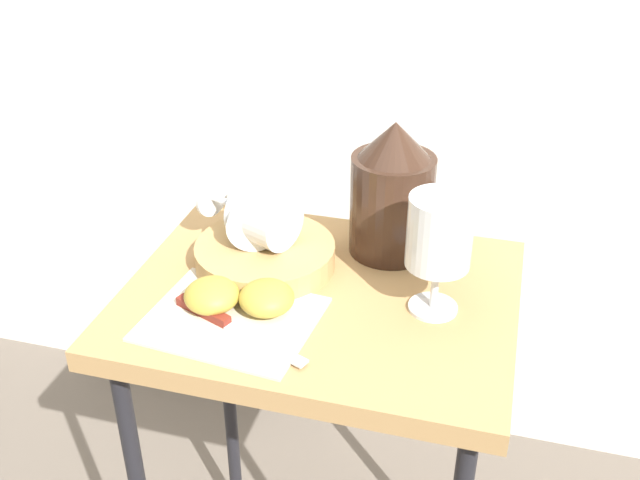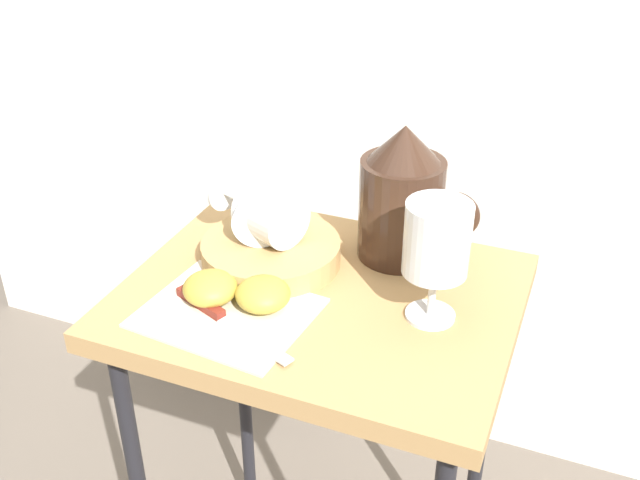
% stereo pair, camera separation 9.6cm
% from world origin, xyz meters
% --- Properties ---
extents(table, '(0.52, 0.41, 0.70)m').
position_xyz_m(table, '(0.00, 0.00, 0.62)').
color(table, '#AD8451').
rests_on(table, ground_plane).
extents(linen_napkin, '(0.22, 0.19, 0.00)m').
position_xyz_m(linen_napkin, '(-0.09, -0.09, 0.71)').
color(linen_napkin, beige).
rests_on(linen_napkin, table).
extents(basket_tray, '(0.20, 0.20, 0.03)m').
position_xyz_m(basket_tray, '(-0.09, 0.04, 0.72)').
color(basket_tray, tan).
rests_on(basket_tray, table).
extents(pitcher, '(0.17, 0.12, 0.20)m').
position_xyz_m(pitcher, '(0.07, 0.13, 0.78)').
color(pitcher, '#382319').
rests_on(pitcher, table).
extents(wine_glass_upright, '(0.08, 0.08, 0.16)m').
position_xyz_m(wine_glass_upright, '(0.15, -0.00, 0.81)').
color(wine_glass_upright, silver).
rests_on(wine_glass_upright, table).
extents(wine_glass_tipped_near, '(0.16, 0.12, 0.08)m').
position_xyz_m(wine_glass_tipped_near, '(-0.10, 0.05, 0.78)').
color(wine_glass_tipped_near, silver).
rests_on(wine_glass_tipped_near, basket_tray).
extents(wine_glass_tipped_far, '(0.11, 0.16, 0.07)m').
position_xyz_m(wine_glass_tipped_far, '(-0.11, 0.06, 0.78)').
color(wine_glass_tipped_far, silver).
rests_on(wine_glass_tipped_far, basket_tray).
extents(apple_half_left, '(0.07, 0.07, 0.04)m').
position_xyz_m(apple_half_left, '(-0.12, -0.08, 0.73)').
color(apple_half_left, '#B29938').
rests_on(apple_half_left, linen_napkin).
extents(apple_half_right, '(0.07, 0.07, 0.04)m').
position_xyz_m(apple_half_right, '(-0.05, -0.07, 0.73)').
color(apple_half_right, '#B29938').
rests_on(apple_half_right, linen_napkin).
extents(knife, '(0.20, 0.09, 0.01)m').
position_xyz_m(knife, '(-0.10, -0.11, 0.71)').
color(knife, silver).
rests_on(knife, linen_napkin).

